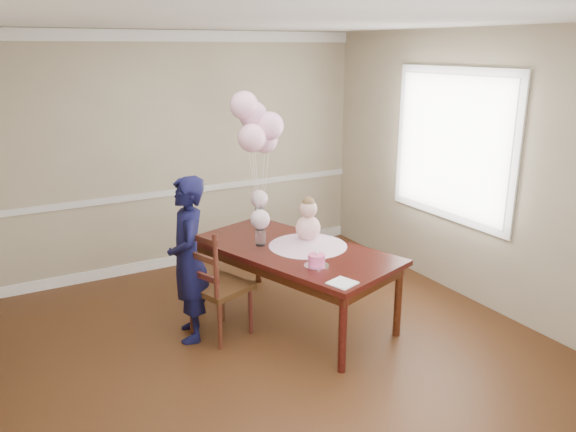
% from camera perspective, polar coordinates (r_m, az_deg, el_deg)
% --- Properties ---
extents(floor, '(4.50, 5.00, 0.00)m').
position_cam_1_polar(floor, '(4.87, -0.22, -14.27)').
color(floor, '#341B0D').
rests_on(floor, ground).
extents(ceiling, '(4.50, 5.00, 0.02)m').
position_cam_1_polar(ceiling, '(4.18, -0.26, 19.35)').
color(ceiling, white).
rests_on(ceiling, wall_back).
extents(wall_back, '(4.50, 0.02, 2.70)m').
position_cam_1_polar(wall_back, '(6.58, -10.91, 6.30)').
color(wall_back, tan).
rests_on(wall_back, floor).
extents(wall_right, '(0.02, 5.00, 2.70)m').
position_cam_1_polar(wall_right, '(5.74, 19.87, 4.09)').
color(wall_right, tan).
rests_on(wall_right, floor).
extents(chair_rail_trim, '(4.50, 0.02, 0.07)m').
position_cam_1_polar(chair_rail_trim, '(6.66, -10.67, 2.48)').
color(chair_rail_trim, silver).
rests_on(chair_rail_trim, wall_back).
extents(crown_molding, '(4.50, 0.02, 0.12)m').
position_cam_1_polar(crown_molding, '(6.47, -11.53, 17.50)').
color(crown_molding, white).
rests_on(crown_molding, wall_back).
extents(baseboard_trim, '(4.50, 0.02, 0.12)m').
position_cam_1_polar(baseboard_trim, '(6.92, -10.30, -4.28)').
color(baseboard_trim, white).
rests_on(baseboard_trim, floor).
extents(window_frame, '(0.02, 1.66, 1.56)m').
position_cam_1_polar(window_frame, '(6.02, 16.36, 6.90)').
color(window_frame, white).
rests_on(window_frame, wall_right).
extents(window_blinds, '(0.01, 1.50, 1.40)m').
position_cam_1_polar(window_blinds, '(6.01, 16.24, 6.89)').
color(window_blinds, white).
rests_on(window_blinds, wall_right).
extents(dining_table_top, '(1.52, 2.14, 0.05)m').
position_cam_1_polar(dining_table_top, '(5.21, 0.58, -3.55)').
color(dining_table_top, black).
rests_on(dining_table_top, table_leg_fl).
extents(table_apron, '(1.40, 2.02, 0.10)m').
position_cam_1_polar(table_apron, '(5.23, 0.58, -4.30)').
color(table_apron, black).
rests_on(table_apron, table_leg_fl).
extents(table_leg_fl, '(0.09, 0.09, 0.68)m').
position_cam_1_polar(table_leg_fl, '(4.56, 5.57, -11.80)').
color(table_leg_fl, black).
rests_on(table_leg_fl, floor).
extents(table_leg_fr, '(0.09, 0.09, 0.68)m').
position_cam_1_polar(table_leg_fr, '(5.16, 11.12, -8.45)').
color(table_leg_fr, black).
rests_on(table_leg_fr, floor).
extents(table_leg_bl, '(0.09, 0.09, 0.68)m').
position_cam_1_polar(table_leg_bl, '(5.69, -8.93, -5.87)').
color(table_leg_bl, black).
rests_on(table_leg_bl, floor).
extents(table_leg_br, '(0.09, 0.09, 0.68)m').
position_cam_1_polar(table_leg_br, '(6.19, -3.04, -3.79)').
color(table_leg_br, black).
rests_on(table_leg_br, floor).
extents(baby_skirt, '(0.93, 0.93, 0.10)m').
position_cam_1_polar(baby_skirt, '(5.26, 2.04, -2.52)').
color(baby_skirt, '#E2A6C8').
rests_on(baby_skirt, dining_table_top).
extents(baby_torso, '(0.23, 0.23, 0.23)m').
position_cam_1_polar(baby_torso, '(5.22, 2.05, -1.22)').
color(baby_torso, '#F89DC3').
rests_on(baby_torso, baby_skirt).
extents(baby_head, '(0.16, 0.16, 0.16)m').
position_cam_1_polar(baby_head, '(5.16, 2.07, 0.73)').
color(baby_head, '#D3A391').
rests_on(baby_head, baby_torso).
extents(baby_hair, '(0.12, 0.12, 0.12)m').
position_cam_1_polar(baby_hair, '(5.15, 2.08, 1.35)').
color(baby_hair, brown).
rests_on(baby_hair, baby_head).
extents(cake_platter, '(0.27, 0.27, 0.01)m').
position_cam_1_polar(cake_platter, '(4.80, 2.90, -5.05)').
color(cake_platter, silver).
rests_on(cake_platter, dining_table_top).
extents(birthday_cake, '(0.18, 0.18, 0.10)m').
position_cam_1_polar(birthday_cake, '(4.78, 2.91, -4.47)').
color(birthday_cake, '#F34D96').
rests_on(birthday_cake, cake_platter).
extents(cake_flower_a, '(0.03, 0.03, 0.03)m').
position_cam_1_polar(cake_flower_a, '(4.75, 2.92, -3.76)').
color(cake_flower_a, white).
rests_on(cake_flower_a, birthday_cake).
extents(cake_flower_b, '(0.03, 0.03, 0.03)m').
position_cam_1_polar(cake_flower_b, '(4.79, 2.97, -3.61)').
color(cake_flower_b, white).
rests_on(cake_flower_b, birthday_cake).
extents(rose_vase_near, '(0.12, 0.12, 0.16)m').
position_cam_1_polar(rose_vase_near, '(5.27, -2.83, -2.17)').
color(rose_vase_near, silver).
rests_on(rose_vase_near, dining_table_top).
extents(roses_near, '(0.18, 0.18, 0.18)m').
position_cam_1_polar(roses_near, '(5.21, -2.86, -0.35)').
color(roses_near, beige).
rests_on(roses_near, rose_vase_near).
extents(rose_vase_far, '(0.12, 0.12, 0.16)m').
position_cam_1_polar(rose_vase_far, '(5.97, -2.91, 0.14)').
color(rose_vase_far, silver).
rests_on(rose_vase_far, dining_table_top).
extents(roses_far, '(0.18, 0.18, 0.18)m').
position_cam_1_polar(roses_far, '(5.92, -2.94, 1.76)').
color(roses_far, silver).
rests_on(roses_far, rose_vase_far).
extents(napkin, '(0.24, 0.24, 0.01)m').
position_cam_1_polar(napkin, '(4.47, 5.54, -6.79)').
color(napkin, white).
rests_on(napkin, dining_table_top).
extents(balloon_weight, '(0.05, 0.05, 0.02)m').
position_cam_1_polar(balloon_weight, '(5.61, -2.80, -1.69)').
color(balloon_weight, silver).
rests_on(balloon_weight, dining_table_top).
extents(balloon_a, '(0.27, 0.27, 0.27)m').
position_cam_1_polar(balloon_a, '(5.32, -3.69, 7.92)').
color(balloon_a, '#FFB4CE').
rests_on(balloon_a, balloon_ribbon_a).
extents(balloon_b, '(0.27, 0.27, 0.27)m').
position_cam_1_polar(balloon_b, '(5.41, -1.85, 9.13)').
color(balloon_b, '#FDB3DA').
rests_on(balloon_b, balloon_ribbon_b).
extents(balloon_c, '(0.27, 0.27, 0.27)m').
position_cam_1_polar(balloon_c, '(5.44, -3.55, 10.19)').
color(balloon_c, '#E4A2C4').
rests_on(balloon_c, balloon_ribbon_c).
extents(balloon_d, '(0.27, 0.27, 0.27)m').
position_cam_1_polar(balloon_d, '(5.38, -4.47, 11.13)').
color(balloon_d, '#FFB4D4').
rests_on(balloon_d, balloon_ribbon_d).
extents(balloon_e, '(0.27, 0.27, 0.27)m').
position_cam_1_polar(balloon_e, '(5.55, -2.42, 7.81)').
color(balloon_e, '#FFB4D8').
rests_on(balloon_e, balloon_ribbon_e).
extents(balloon_ribbon_a, '(0.09, 0.03, 0.81)m').
position_cam_1_polar(balloon_ribbon_a, '(5.46, -3.22, 2.25)').
color(balloon_ribbon_a, white).
rests_on(balloon_ribbon_a, balloon_weight).
extents(balloon_ribbon_b, '(0.11, 0.02, 0.91)m').
position_cam_1_polar(balloon_ribbon_b, '(5.50, -2.33, 2.88)').
color(balloon_ribbon_b, white).
rests_on(balloon_ribbon_b, balloon_weight).
extents(balloon_ribbon_c, '(0.02, 0.09, 1.00)m').
position_cam_1_polar(balloon_ribbon_c, '(5.51, -3.15, 3.42)').
color(balloon_ribbon_c, white).
rests_on(balloon_ribbon_c, balloon_weight).
extents(balloon_ribbon_d, '(0.11, 0.07, 1.10)m').
position_cam_1_polar(balloon_ribbon_d, '(5.48, -3.60, 3.84)').
color(balloon_ribbon_d, white).
rests_on(balloon_ribbon_d, balloon_weight).
extents(balloon_ribbon_e, '(0.11, 0.11, 0.75)m').
position_cam_1_polar(balloon_ribbon_e, '(5.58, -2.60, 2.31)').
color(balloon_ribbon_e, white).
rests_on(balloon_ribbon_e, balloon_weight).
extents(dining_chair_seat, '(0.59, 0.59, 0.05)m').
position_cam_1_polar(dining_chair_seat, '(5.07, -6.89, -7.17)').
color(dining_chair_seat, '#341E0E').
rests_on(dining_chair_seat, chair_leg_fl).
extents(chair_leg_fl, '(0.05, 0.05, 0.45)m').
position_cam_1_polar(chair_leg_fl, '(4.93, -6.92, -11.00)').
color(chair_leg_fl, '#3C1910').
rests_on(chair_leg_fl, floor).
extents(chair_leg_fr, '(0.05, 0.05, 0.45)m').
position_cam_1_polar(chair_leg_fr, '(5.16, -3.83, -9.59)').
color(chair_leg_fr, '#38130F').
rests_on(chair_leg_fr, floor).
extents(chair_leg_bl, '(0.05, 0.05, 0.45)m').
position_cam_1_polar(chair_leg_bl, '(5.19, -9.75, -9.66)').
color(chair_leg_bl, black).
rests_on(chair_leg_bl, floor).
extents(chair_leg_br, '(0.05, 0.05, 0.45)m').
position_cam_1_polar(chair_leg_br, '(5.41, -6.69, -8.40)').
color(chair_leg_br, '#381A0F').
rests_on(chair_leg_br, floor).
extents(chair_back_post_l, '(0.05, 0.05, 0.58)m').
position_cam_1_polar(chair_back_post_l, '(4.69, -7.34, -5.19)').
color(chair_back_post_l, '#39160F').
rests_on(chair_back_post_l, dining_chair_seat).
extents(chair_back_post_r, '(0.05, 0.05, 0.58)m').
position_cam_1_polar(chair_back_post_r, '(4.96, -10.24, -4.09)').
color(chair_back_post_r, '#35120E').
rests_on(chair_back_post_r, dining_chair_seat).
extents(chair_slat_low, '(0.17, 0.40, 0.05)m').
position_cam_1_polar(chair_slat_low, '(4.87, -8.77, -5.99)').
color(chair_slat_low, '#36120E').
rests_on(chair_slat_low, dining_chair_seat).
extents(chair_slat_mid, '(0.17, 0.40, 0.05)m').
position_cam_1_polar(chair_slat_mid, '(4.81, -8.86, -4.17)').
color(chair_slat_mid, '#39190F').
rests_on(chair_slat_mid, dining_chair_seat).
extents(chair_slat_top, '(0.17, 0.40, 0.05)m').
position_cam_1_polar(chair_slat_top, '(4.75, -8.94, -2.30)').
color(chair_slat_top, '#33140E').
rests_on(chair_slat_top, dining_chair_seat).
extents(woman, '(0.49, 0.61, 1.48)m').
position_cam_1_polar(woman, '(4.97, -10.08, -4.38)').
color(woman, black).
rests_on(woman, floor).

